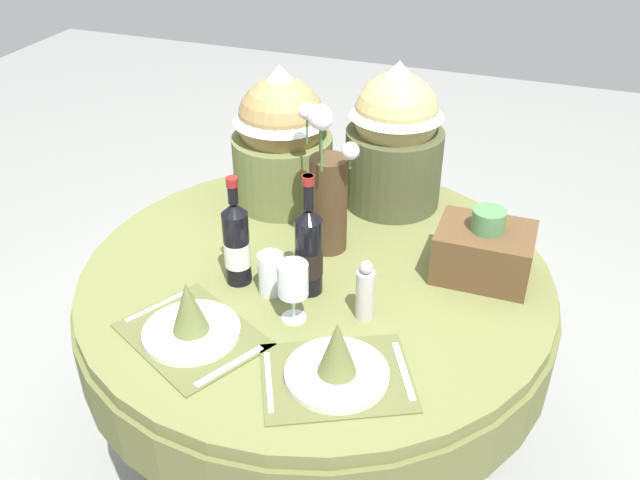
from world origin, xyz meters
name	(u,v)px	position (x,y,z in m)	size (l,w,h in m)	color
ground	(317,451)	(0.00, 0.00, 0.00)	(8.00, 8.00, 0.00)	gray
dining_table	(316,308)	(0.00, 0.00, 0.61)	(1.34, 1.34, 0.75)	olive
place_setting_left	(190,321)	(-0.19, -0.37, 0.80)	(0.42, 0.39, 0.16)	brown
place_setting_right	(337,362)	(0.19, -0.39, 0.80)	(0.42, 0.38, 0.16)	brown
flower_vase	(328,190)	(-0.01, 0.12, 0.94)	(0.21, 0.20, 0.46)	#47331E
wine_bottle_left	(309,250)	(0.02, -0.09, 0.88)	(0.07, 0.07, 0.34)	black
wine_bottle_centre	(237,243)	(-0.18, -0.12, 0.87)	(0.07, 0.07, 0.32)	black
wine_glass_right	(293,281)	(0.02, -0.22, 0.87)	(0.08, 0.08, 0.17)	silver
tumbler_near_right	(271,273)	(-0.08, -0.13, 0.81)	(0.07, 0.07, 0.12)	silver
pepper_mill	(365,292)	(0.19, -0.15, 0.83)	(0.05, 0.05, 0.17)	#B7B2AD
gift_tub_back_left	(282,132)	(-0.24, 0.35, 0.99)	(0.32, 0.32, 0.45)	olive
gift_tub_back_centre	(395,131)	(0.10, 0.45, 1.00)	(0.31, 0.31, 0.47)	#474C2D
woven_basket_side_right	(484,250)	(0.44, 0.14, 0.83)	(0.26, 0.20, 0.20)	brown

